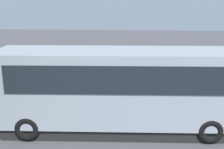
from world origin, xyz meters
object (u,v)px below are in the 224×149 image
traffic_cone (124,78)px  spectator_right (101,86)px  parked_motorcycle_silver (189,101)px  stunt_motorcycle (89,66)px  tour_bus (118,90)px  spectator_far_left (174,87)px  spectator_left (152,85)px  spectator_far_right (80,86)px  spectator_centre (126,86)px

traffic_cone → spectator_right: bearing=76.3°
parked_motorcycle_silver → stunt_motorcycle: size_ratio=1.08×
tour_bus → parked_motorcycle_silver: bearing=-145.7°
tour_bus → stunt_motorcycle: size_ratio=5.14×
spectator_far_left → stunt_motorcycle: bearing=-40.8°
spectator_left → traffic_cone: 4.36m
spectator_right → spectator_far_right: bearing=8.7°
tour_bus → spectator_right: 2.97m
spectator_right → tour_bus: bearing=110.8°
spectator_far_left → parked_motorcycle_silver: spectator_far_left is taller
spectator_far_left → tour_bus: bearing=47.0°
stunt_motorcycle → traffic_cone: bearing=174.2°
stunt_motorcycle → spectator_far_left: bearing=139.2°
spectator_far_right → stunt_motorcycle: 4.47m
stunt_motorcycle → spectator_far_right: bearing=93.6°
spectator_centre → traffic_cone: (0.26, -4.11, -0.73)m
spectator_far_right → traffic_cone: (-2.01, -4.23, -0.69)m
parked_motorcycle_silver → stunt_motorcycle: bearing=-40.6°
spectator_left → stunt_motorcycle: stunt_motorcycle is taller
parked_motorcycle_silver → traffic_cone: (3.30, -4.56, -0.18)m
tour_bus → spectator_far_right: tour_bus is taller
spectator_far_right → tour_bus: bearing=128.6°
traffic_cone → spectator_centre: bearing=93.6°
tour_bus → spectator_far_right: 3.34m
spectator_left → stunt_motorcycle: 5.72m
parked_motorcycle_silver → traffic_cone: parked_motorcycle_silver is taller
tour_bus → spectator_centre: (-0.23, -2.67, -0.61)m
spectator_centre → spectator_right: bearing=-1.8°
spectator_far_left → spectator_centre: size_ratio=1.00×
spectator_centre → spectator_right: spectator_centre is taller
spectator_left → spectator_centre: (1.30, 0.12, -0.06)m
parked_motorcycle_silver → spectator_far_left: bearing=-39.2°
spectator_far_left → stunt_motorcycle: 6.50m
spectator_far_right → traffic_cone: 4.73m
tour_bus → spectator_left: tour_bus is taller
spectator_right → spectator_centre: bearing=178.2°
spectator_left → parked_motorcycle_silver: bearing=161.8°
tour_bus → spectator_left: 3.23m
parked_motorcycle_silver → spectator_right: bearing=-6.5°
spectator_centre → spectator_left: bearing=-174.8°
spectator_left → spectator_right: bearing=1.8°
tour_bus → spectator_far_left: (-2.59, -2.78, -0.61)m
spectator_right → parked_motorcycle_silver: 4.35m
spectator_centre → parked_motorcycle_silver: size_ratio=0.85×
spectator_far_left → spectator_centre: bearing=2.5°
spectator_centre → spectator_right: 1.26m
spectator_far_left → traffic_cone: bearing=-56.8°
spectator_far_right → parked_motorcycle_silver: 5.35m
tour_bus → traffic_cone: tour_bus is taller
spectator_far_left → spectator_left: bearing=-0.9°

